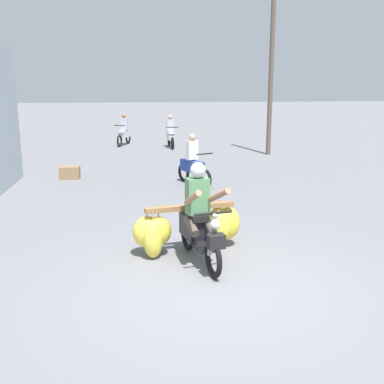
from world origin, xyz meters
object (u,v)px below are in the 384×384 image
at_px(motorbike_distant_far_ahead, 124,132).
at_px(produce_crate, 70,173).
at_px(utility_pole, 271,65).
at_px(motorbike_distant_ahead_left, 170,134).
at_px(motorbike_main_loaded, 191,225).
at_px(motorbike_distant_ahead_right, 193,164).

bearing_deg(motorbike_distant_far_ahead, produce_crate, -100.76).
height_order(motorbike_distant_far_ahead, utility_pole, utility_pole).
distance_m(motorbike_distant_ahead_left, utility_pole, 5.19).
bearing_deg(produce_crate, motorbike_main_loaded, -66.55).
bearing_deg(motorbike_distant_far_ahead, motorbike_main_loaded, -84.15).
distance_m(motorbike_main_loaded, motorbike_distant_ahead_right, 5.38).
relative_size(motorbike_main_loaded, motorbike_distant_ahead_left, 1.18).
distance_m(produce_crate, utility_pole, 8.67).
height_order(motorbike_main_loaded, utility_pole, utility_pole).
relative_size(motorbike_distant_far_ahead, utility_pole, 0.23).
height_order(motorbike_distant_ahead_left, motorbike_distant_far_ahead, same).
height_order(motorbike_main_loaded, motorbike_distant_ahead_left, motorbike_main_loaded).
bearing_deg(motorbike_main_loaded, motorbike_distant_far_ahead, 95.85).
bearing_deg(motorbike_distant_far_ahead, utility_pole, -31.40).
height_order(produce_crate, utility_pole, utility_pole).
xyz_separation_m(motorbike_distant_ahead_right, motorbike_distant_far_ahead, (-2.08, 8.54, 0.00)).
distance_m(motorbike_distant_ahead_left, produce_crate, 7.19).
height_order(motorbike_main_loaded, motorbike_distant_ahead_right, motorbike_main_loaded).
bearing_deg(produce_crate, motorbike_distant_far_ahead, 79.24).
bearing_deg(utility_pole, produce_crate, -150.88).
bearing_deg(utility_pole, motorbike_distant_ahead_right, -125.02).
relative_size(motorbike_distant_ahead_right, utility_pole, 0.22).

